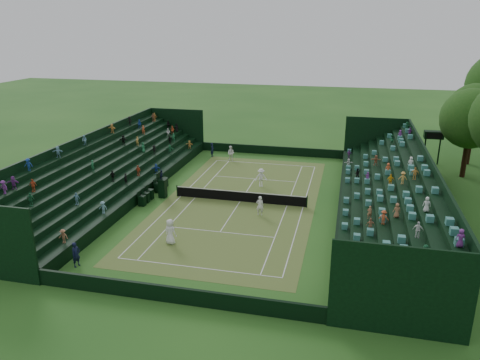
{
  "coord_description": "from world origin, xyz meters",
  "views": [
    {
      "loc": [
        8.77,
        -36.92,
        14.8
      ],
      "look_at": [
        0.0,
        0.0,
        2.0
      ],
      "focal_mm": 35.0,
      "sensor_mm": 36.0,
      "label": 1
    }
  ],
  "objects": [
    {
      "name": "courtside_chairs",
      "position": [
        -7.91,
        -0.28,
        0.48
      ],
      "size": [
        0.59,
        5.55,
        1.27
      ],
      "color": "black",
      "rests_on": "ground"
    },
    {
      "name": "ground",
      "position": [
        0.0,
        0.0,
        0.0
      ],
      "size": [
        160.0,
        160.0,
        0.0
      ],
      "primitive_type": "plane",
      "color": "#22561B",
      "rests_on": "ground"
    },
    {
      "name": "perimeter_wall_east",
      "position": [
        8.48,
        0.0,
        0.5
      ],
      "size": [
        0.2,
        31.77,
        1.0
      ],
      "primitive_type": "cube",
      "color": "black",
      "rests_on": "ground"
    },
    {
      "name": "south_grandstand",
      "position": [
        -12.66,
        0.0,
        1.55
      ],
      "size": [
        6.6,
        32.0,
        4.9
      ],
      "color": "black",
      "rests_on": "ground"
    },
    {
      "name": "tennis_net",
      "position": [
        0.0,
        0.0,
        0.53
      ],
      "size": [
        11.67,
        0.1,
        1.06
      ],
      "color": "black",
      "rests_on": "ground"
    },
    {
      "name": "player_far_east",
      "position": [
        1.01,
        4.36,
        0.89
      ],
      "size": [
        1.31,
        1.02,
        1.78
      ],
      "primitive_type": "imported",
      "rotation": [
        0.0,
        0.0,
        0.36
      ],
      "color": "white",
      "rests_on": "ground"
    },
    {
      "name": "court_surface",
      "position": [
        0.0,
        0.0,
        0.01
      ],
      "size": [
        12.97,
        26.77,
        0.01
      ],
      "primitive_type": "cube",
      "color": "#3E7B29",
      "rests_on": "ground"
    },
    {
      "name": "line_judge_south",
      "position": [
        -7.52,
        -13.45,
        0.83
      ],
      "size": [
        0.55,
        0.69,
        1.66
      ],
      "primitive_type": "imported",
      "rotation": [
        0.0,
        0.0,
        1.28
      ],
      "color": "black",
      "rests_on": "ground"
    },
    {
      "name": "perimeter_wall_south",
      "position": [
        0.0,
        -15.88,
        0.5
      ],
      "size": [
        17.17,
        0.2,
        1.0
      ],
      "primitive_type": "cube",
      "color": "black",
      "rests_on": "ground"
    },
    {
      "name": "line_judge_north",
      "position": [
        -6.49,
        13.39,
        0.81
      ],
      "size": [
        0.39,
        0.59,
        1.62
      ],
      "primitive_type": "imported",
      "rotation": [
        0.0,
        0.0,
        1.58
      ],
      "color": "black",
      "rests_on": "ground"
    },
    {
      "name": "scoreboard_tower",
      "position": [
        17.75,
        16.0,
        3.14
      ],
      "size": [
        2.0,
        1.0,
        3.7
      ],
      "color": "black",
      "rests_on": "ground"
    },
    {
      "name": "player_far_west",
      "position": [
        -3.97,
        12.31,
        0.84
      ],
      "size": [
        0.93,
        0.8,
        1.67
      ],
      "primitive_type": "imported",
      "rotation": [
        0.0,
        0.0,
        -0.22
      ],
      "color": "white",
      "rests_on": "ground"
    },
    {
      "name": "player_near_east",
      "position": [
        2.25,
        -2.53,
        0.83
      ],
      "size": [
        0.65,
        0.46,
        1.65
      ],
      "primitive_type": "imported",
      "rotation": [
        0.0,
        0.0,
        3.26
      ],
      "color": "white",
      "rests_on": "ground"
    },
    {
      "name": "perimeter_wall_west",
      "position": [
        -8.48,
        0.0,
        0.5
      ],
      "size": [
        0.2,
        31.77,
        1.0
      ],
      "primitive_type": "cube",
      "color": "black",
      "rests_on": "ground"
    },
    {
      "name": "north_grandstand",
      "position": [
        12.66,
        0.0,
        1.55
      ],
      "size": [
        6.6,
        32.0,
        4.9
      ],
      "color": "black",
      "rests_on": "ground"
    },
    {
      "name": "perimeter_wall_north",
      "position": [
        0.0,
        15.88,
        0.5
      ],
      "size": [
        17.17,
        0.2,
        1.0
      ],
      "primitive_type": "cube",
      "color": "black",
      "rests_on": "ground"
    },
    {
      "name": "umpire_chair",
      "position": [
        -6.97,
        -0.5,
        1.09
      ],
      "size": [
        0.81,
        0.81,
        2.56
      ],
      "color": "black",
      "rests_on": "ground"
    },
    {
      "name": "player_near_west",
      "position": [
        -2.88,
        -9.04,
        0.92
      ],
      "size": [
        1.03,
        0.8,
        1.85
      ],
      "primitive_type": "imported",
      "rotation": [
        0.0,
        0.0,
        2.87
      ],
      "color": "white",
      "rests_on": "ground"
    }
  ]
}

